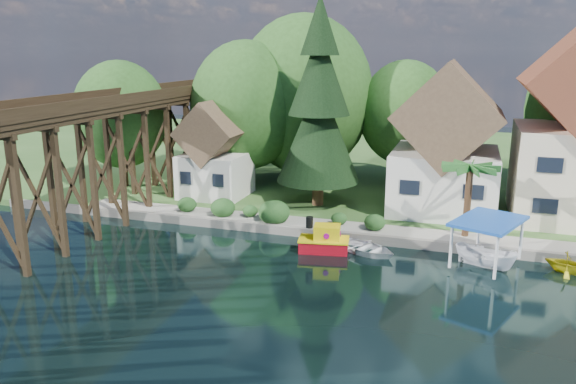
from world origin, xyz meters
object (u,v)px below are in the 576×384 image
trestle_bridge (89,154)px  tugboat (324,241)px  boat_yellow (569,261)px  conifer (319,107)px  house_left (446,149)px  boat_canopy (486,247)px  shed (215,156)px  palm_tree (470,170)px  boat_white_a (366,247)px

trestle_bridge → tugboat: trestle_bridge is taller
boat_yellow → conifer: bearing=84.3°
house_left → trestle_bridge: bearing=-154.8°
trestle_bridge → conifer: size_ratio=2.82×
boat_canopy → tugboat: bearing=-178.7°
conifer → tugboat: size_ratio=4.68×
trestle_bridge → boat_yellow: 30.82m
shed → tugboat: size_ratio=2.35×
palm_tree → boat_white_a: palm_tree is taller
palm_tree → tugboat: 10.19m
trestle_bridge → shed: trestle_bridge is taller
trestle_bridge → shed: (5.00, 9.33, -1.52)m
trestle_bridge → palm_tree: bearing=10.7°
palm_tree → boat_canopy: bearing=-73.0°
trestle_bridge → tugboat: (16.47, 0.53, -4.67)m
trestle_bridge → conifer: 16.72m
house_left → boat_canopy: size_ratio=2.06×
house_left → boat_yellow: size_ratio=4.37×
trestle_bridge → house_left: size_ratio=4.01×
shed → boat_canopy: shed is taller
shed → conifer: 9.70m
tugboat → boat_canopy: size_ratio=0.62×
shed → boat_canopy: 22.80m
conifer → boat_canopy: 16.31m
boat_white_a → boat_canopy: (6.96, -0.28, 0.84)m
conifer → boat_white_a: size_ratio=3.95×
shed → palm_tree: size_ratio=1.56×
shed → boat_white_a: bearing=-30.6°
conifer → palm_tree: size_ratio=3.11×
palm_tree → boat_canopy: size_ratio=0.94×
shed → trestle_bridge: bearing=-118.2°
tugboat → palm_tree: bearing=26.4°
boat_yellow → tugboat: bearing=112.8°
boat_canopy → boat_yellow: (4.46, 0.67, -0.58)m
tugboat → boat_white_a: size_ratio=0.85×
conifer → palm_tree: 12.32m
trestle_bridge → shed: size_ratio=5.63×
boat_white_a → boat_yellow: bearing=-63.3°
house_left → conifer: bearing=-169.7°
conifer → boat_yellow: conifer is taller
boat_canopy → conifer: bearing=145.5°
shed → conifer: size_ratio=0.50×
conifer → boat_canopy: (12.23, -8.39, -6.78)m
house_left → boat_canopy: 11.20m
shed → tugboat: (11.47, -8.79, -3.15)m
trestle_bridge → boat_yellow: size_ratio=17.52×
house_left → shed: 18.11m
house_left → palm_tree: bearing=-74.0°
conifer → boat_white_a: 12.31m
boat_yellow → boat_white_a: bearing=111.1°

